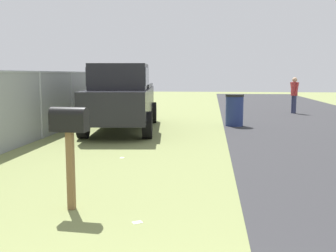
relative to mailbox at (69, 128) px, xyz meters
name	(u,v)px	position (x,y,z in m)	size (l,w,h in m)	color
mailbox	(69,128)	(0.00, 0.00, 0.00)	(0.24, 0.50, 1.37)	brown
pickup_truck	(122,96)	(7.44, 0.99, 0.01)	(5.62, 2.50, 2.09)	black
trash_bin	(234,110)	(8.95, -2.62, -0.54)	(0.63, 0.63, 1.10)	navy
pedestrian	(294,93)	(13.76, -5.56, -0.14)	(0.46, 0.33, 1.64)	#2D3351
fence_section	(20,106)	(4.36, 2.85, -0.08)	(17.16, 0.07, 1.87)	#9EA3A8
litter_wrapper_near_hydrant	(137,222)	(-0.39, -0.96, -1.09)	(0.12, 0.08, 0.01)	silver
litter_wrapper_by_mailbox	(122,158)	(3.30, 0.06, -1.09)	(0.12, 0.08, 0.01)	silver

